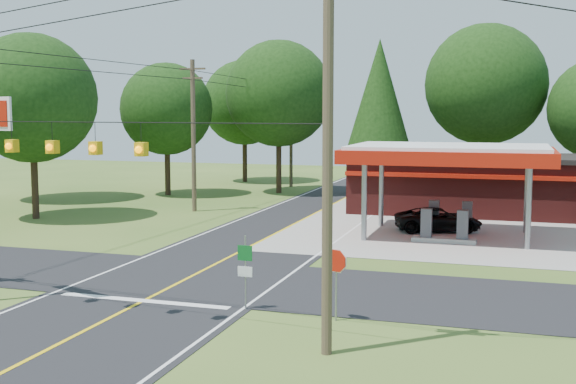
% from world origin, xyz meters
% --- Properties ---
extents(ground, '(120.00, 120.00, 0.00)m').
position_xyz_m(ground, '(0.00, 0.00, 0.00)').
color(ground, '#38591F').
rests_on(ground, ground).
extents(main_highway, '(8.00, 120.00, 0.02)m').
position_xyz_m(main_highway, '(0.00, 0.00, 0.01)').
color(main_highway, black).
rests_on(main_highway, ground).
extents(cross_road, '(70.00, 7.00, 0.02)m').
position_xyz_m(cross_road, '(0.00, 0.00, 0.01)').
color(cross_road, black).
rests_on(cross_road, ground).
extents(lane_center_yellow, '(0.15, 110.00, 0.00)m').
position_xyz_m(lane_center_yellow, '(0.00, 0.00, 0.03)').
color(lane_center_yellow, yellow).
rests_on(lane_center_yellow, main_highway).
extents(gas_canopy, '(10.60, 7.40, 4.88)m').
position_xyz_m(gas_canopy, '(9.00, 13.00, 4.27)').
color(gas_canopy, gray).
rests_on(gas_canopy, ground).
extents(convenience_store, '(16.40, 7.55, 3.80)m').
position_xyz_m(convenience_store, '(10.00, 22.98, 1.92)').
color(convenience_store, '#551A18').
rests_on(convenience_store, ground).
extents(utility_pole_near_right, '(1.80, 0.30, 11.50)m').
position_xyz_m(utility_pole_near_right, '(7.50, -7.00, 5.96)').
color(utility_pole_near_right, '#473828').
rests_on(utility_pole_near_right, ground).
extents(utility_pole_far_left, '(1.80, 0.30, 10.00)m').
position_xyz_m(utility_pole_far_left, '(-8.00, 18.00, 5.20)').
color(utility_pole_far_left, '#473828').
rests_on(utility_pole_far_left, ground).
extents(utility_pole_north, '(0.30, 0.30, 9.50)m').
position_xyz_m(utility_pole_north, '(-6.50, 35.00, 4.75)').
color(utility_pole_north, '#473828').
rests_on(utility_pole_north, ground).
extents(overhead_beacons, '(17.04, 2.04, 1.03)m').
position_xyz_m(overhead_beacons, '(-1.00, -6.00, 6.21)').
color(overhead_beacons, black).
rests_on(overhead_beacons, ground).
extents(treeline_backdrop, '(70.27, 51.59, 13.30)m').
position_xyz_m(treeline_backdrop, '(0.82, 24.01, 7.49)').
color(treeline_backdrop, '#332316').
rests_on(treeline_backdrop, ground).
extents(suv_car, '(5.96, 5.96, 1.32)m').
position_xyz_m(suv_car, '(8.37, 14.50, 0.66)').
color(suv_car, black).
rests_on(suv_car, ground).
extents(octagonal_stop_sign, '(0.77, 0.34, 2.35)m').
position_xyz_m(octagonal_stop_sign, '(7.00, -3.85, 1.75)').
color(octagonal_stop_sign, gray).
rests_on(octagonal_stop_sign, ground).
extents(route_sign_post, '(0.52, 0.09, 2.52)m').
position_xyz_m(route_sign_post, '(3.80, -3.52, 1.51)').
color(route_sign_post, gray).
rests_on(route_sign_post, ground).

